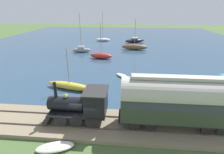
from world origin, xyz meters
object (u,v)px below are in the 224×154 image
at_px(beached_dinghy, 55,147).
at_px(sailboat_white, 103,39).
at_px(sailboat_yellow, 70,86).
at_px(sailboat_gray, 82,50).
at_px(sailboat_red, 101,56).
at_px(sailboat_brown, 134,47).
at_px(rowboat_far_out, 123,76).
at_px(sailboat_black, 135,40).
at_px(steam_locomotive, 83,104).
at_px(rowboat_mid_harbor, 153,92).
at_px(passenger_coach, 178,100).

bearing_deg(beached_dinghy, sailboat_white, 3.45).
relative_size(sailboat_yellow, beached_dinghy, 2.17).
relative_size(sailboat_gray, sailboat_red, 1.25).
relative_size(sailboat_red, sailboat_brown, 0.95).
relative_size(sailboat_gray, rowboat_far_out, 3.37).
xyz_separation_m(sailboat_red, sailboat_black, (18.66, -7.50, -0.02)).
height_order(steam_locomotive, sailboat_brown, sailboat_brown).
bearing_deg(beached_dinghy, rowboat_mid_harbor, -40.24).
bearing_deg(sailboat_gray, sailboat_black, -51.04).
bearing_deg(beached_dinghy, sailboat_gray, 10.75).
height_order(sailboat_white, sailboat_red, sailboat_white).
relative_size(sailboat_yellow, sailboat_red, 0.92).
height_order(sailboat_gray, sailboat_brown, sailboat_gray).
relative_size(sailboat_black, beached_dinghy, 2.12).
bearing_deg(steam_locomotive, passenger_coach, -90.00).
relative_size(sailboat_white, rowboat_mid_harbor, 3.27).
relative_size(rowboat_far_out, rowboat_mid_harbor, 0.97).
bearing_deg(passenger_coach, steam_locomotive, 90.00).
distance_m(sailboat_black, rowboat_mid_harbor, 33.76).
bearing_deg(sailboat_yellow, rowboat_mid_harbor, -76.51).
bearing_deg(sailboat_white, sailboat_yellow, 179.78).
relative_size(steam_locomotive, rowboat_mid_harbor, 2.06).
bearing_deg(sailboat_gray, passenger_coach, -158.48).
bearing_deg(steam_locomotive, rowboat_mid_harbor, -45.11).
distance_m(sailboat_white, sailboat_black, 10.08).
height_order(passenger_coach, sailboat_red, sailboat_red).
bearing_deg(passenger_coach, rowboat_mid_harbor, 6.77).
bearing_deg(sailboat_yellow, sailboat_black, -1.42).
distance_m(sailboat_gray, rowboat_far_out, 18.19).
xyz_separation_m(passenger_coach, sailboat_gray, (27.08, 15.10, -2.35)).
xyz_separation_m(sailboat_brown, sailboat_black, (9.81, -0.38, -0.11)).
distance_m(passenger_coach, rowboat_mid_harbor, 7.59).
height_order(steam_locomotive, rowboat_far_out, steam_locomotive).
distance_m(steam_locomotive, sailboat_white, 42.64).
bearing_deg(rowboat_far_out, sailboat_yellow, 174.38).
bearing_deg(sailboat_red, sailboat_brown, -29.97).
xyz_separation_m(sailboat_yellow, rowboat_mid_harbor, (-0.12, -10.70, -0.30)).
distance_m(sailboat_white, sailboat_red, 20.46).
bearing_deg(sailboat_white, sailboat_red, -174.31).
xyz_separation_m(passenger_coach, sailboat_brown, (30.93, 2.56, -2.27)).
bearing_deg(sailboat_red, beached_dinghy, -170.51).
bearing_deg(sailboat_gray, beached_dinghy, -176.88).
distance_m(sailboat_white, beached_dinghy, 45.56).
relative_size(steam_locomotive, passenger_coach, 0.58).
relative_size(sailboat_white, beached_dinghy, 2.92).
bearing_deg(rowboat_mid_harbor, passenger_coach, -175.35).
xyz_separation_m(sailboat_yellow, beached_dinghy, (-10.21, -2.16, -0.29)).
height_order(sailboat_white, rowboat_far_out, sailboat_white).
height_order(sailboat_red, rowboat_mid_harbor, sailboat_red).
bearing_deg(sailboat_brown, rowboat_mid_harbor, -170.04).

